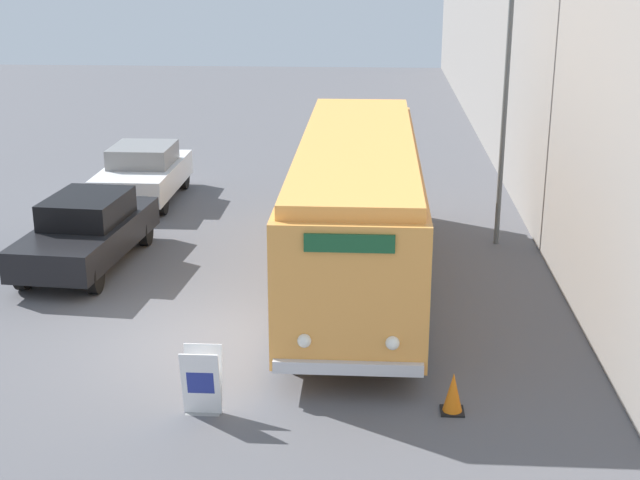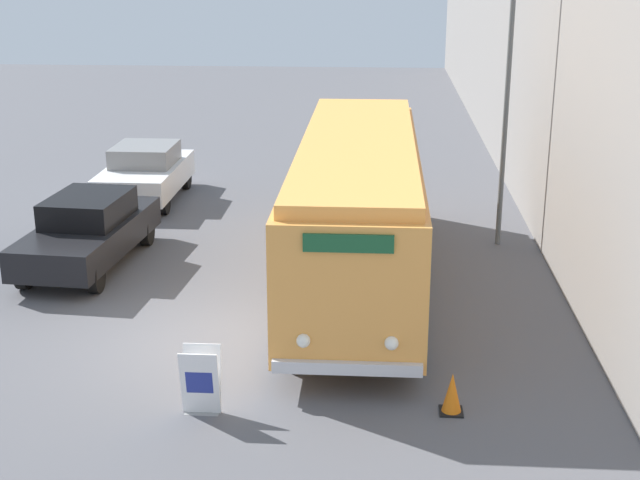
# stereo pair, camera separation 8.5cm
# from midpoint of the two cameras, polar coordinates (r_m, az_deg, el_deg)

# --- Properties ---
(ground_plane) EXTENTS (80.00, 80.00, 0.00)m
(ground_plane) POSITION_cam_midpoint_polar(r_m,az_deg,el_deg) (16.27, -7.71, -6.55)
(ground_plane) COLOR #56565B
(building_wall_right) EXTENTS (0.30, 60.00, 7.96)m
(building_wall_right) POSITION_cam_midpoint_polar(r_m,az_deg,el_deg) (24.97, 13.08, 11.28)
(building_wall_right) COLOR gray
(building_wall_right) RESTS_ON ground_plane
(vintage_bus) EXTENTS (2.46, 10.69, 3.09)m
(vintage_bus) POSITION_cam_midpoint_polar(r_m,az_deg,el_deg) (18.48, 2.23, 2.39)
(vintage_bus) COLOR black
(vintage_bus) RESTS_ON ground_plane
(sign_board) EXTENTS (0.59, 0.40, 1.07)m
(sign_board) POSITION_cam_midpoint_polar(r_m,az_deg,el_deg) (13.74, -7.75, -9.01)
(sign_board) COLOR gray
(sign_board) RESTS_ON ground_plane
(streetlamp) EXTENTS (0.36, 0.36, 7.55)m
(streetlamp) POSITION_cam_midpoint_polar(r_m,az_deg,el_deg) (20.90, 11.89, 12.34)
(streetlamp) COLOR #595E60
(streetlamp) RESTS_ON ground_plane
(parked_car_near) EXTENTS (2.19, 4.70, 1.59)m
(parked_car_near) POSITION_cam_midpoint_polar(r_m,az_deg,el_deg) (20.42, -14.78, 0.58)
(parked_car_near) COLOR black
(parked_car_near) RESTS_ON ground_plane
(parked_car_mid) EXTENTS (1.96, 4.13, 1.56)m
(parked_car_mid) POSITION_cam_midpoint_polar(r_m,az_deg,el_deg) (25.51, -11.34, 4.24)
(parked_car_mid) COLOR black
(parked_car_mid) RESTS_ON ground_plane
(traffic_cone) EXTENTS (0.36, 0.36, 0.66)m
(traffic_cone) POSITION_cam_midpoint_polar(r_m,az_deg,el_deg) (13.87, 8.33, -9.66)
(traffic_cone) COLOR black
(traffic_cone) RESTS_ON ground_plane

